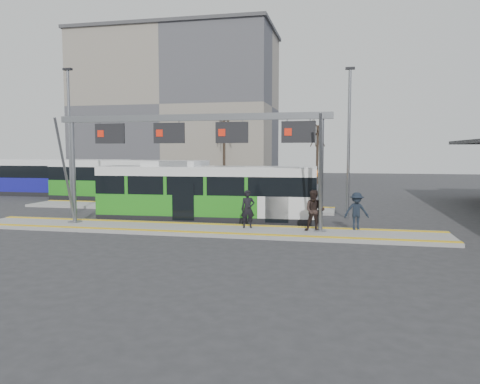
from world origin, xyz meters
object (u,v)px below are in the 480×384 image
Objects in this scene: hero_bus at (206,193)px; passenger_b at (315,211)px; passenger_c at (356,211)px; passenger_a at (248,209)px; gantry at (192,137)px.

passenger_b is at bearing -30.92° from hero_bus.
passenger_b is 2.01m from passenger_c.
passenger_a is 0.95× the size of passenger_b.
passenger_a is at bearing 173.70° from passenger_b.
passenger_b is 1.09× the size of passenger_c.
gantry is 8.15m from passenger_c.
gantry is 4.22m from hero_bus.
hero_bus is 4.02m from passenger_a.
gantry reaches higher than hero_bus.
gantry is at bearing 166.90° from passenger_a.
passenger_c is at bearing 25.31° from passenger_b.
gantry is 6.47m from passenger_b.
gantry reaches higher than passenger_c.
passenger_c is at bearing -12.23° from passenger_a.
hero_bus is 6.33× the size of passenger_b.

